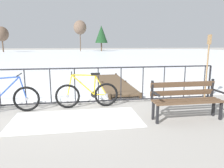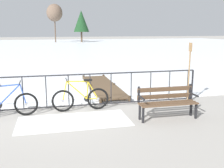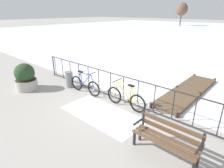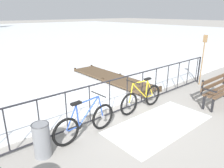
# 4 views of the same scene
# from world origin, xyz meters

# --- Properties ---
(ground_plane) EXTENTS (160.00, 160.00, 0.00)m
(ground_plane) POSITION_xyz_m (0.00, 0.00, 0.00)
(ground_plane) COLOR #9E9991
(frozen_pond) EXTENTS (80.00, 56.00, 0.03)m
(frozen_pond) POSITION_xyz_m (0.00, 28.40, 0.01)
(frozen_pond) COLOR white
(frozen_pond) RESTS_ON ground
(snow_patch) EXTENTS (2.95, 1.40, 0.01)m
(snow_patch) POSITION_xyz_m (0.37, -1.20, 0.00)
(snow_patch) COLOR white
(snow_patch) RESTS_ON ground
(railing_fence) EXTENTS (9.06, 0.06, 1.07)m
(railing_fence) POSITION_xyz_m (0.00, 0.00, 0.56)
(railing_fence) COLOR #232328
(railing_fence) RESTS_ON ground
(bicycle_near_railing) EXTENTS (1.71, 0.52, 0.97)m
(bicycle_near_railing) POSITION_xyz_m (-1.42, -0.43, 0.37)
(bicycle_near_railing) COLOR black
(bicycle_near_railing) RESTS_ON ground
(bicycle_second) EXTENTS (1.71, 0.52, 0.97)m
(bicycle_second) POSITION_xyz_m (0.66, -0.28, 0.37)
(bicycle_second) COLOR black
(bicycle_second) RESTS_ON ground
(park_bench) EXTENTS (1.60, 0.49, 0.89)m
(park_bench) POSITION_xyz_m (2.87, -1.52, 0.51)
(park_bench) COLOR brown
(park_bench) RESTS_ON ground
(oar_upright) EXTENTS (0.04, 0.16, 1.98)m
(oar_upright) POSITION_xyz_m (4.22, -0.23, 1.14)
(oar_upright) COLOR #937047
(oar_upright) RESTS_ON ground
(wooden_dock) EXTENTS (1.10, 4.51, 0.20)m
(wooden_dock) POSITION_xyz_m (1.88, 2.51, 0.12)
(wooden_dock) COLOR brown
(wooden_dock) RESTS_ON ground
(tree_far_west) EXTENTS (2.88, 2.88, 6.94)m
(tree_far_west) POSITION_xyz_m (1.14, 43.29, 5.34)
(tree_far_west) COLOR brown
(tree_far_west) RESTS_ON ground
(tree_centre) EXTENTS (2.91, 2.91, 5.85)m
(tree_centre) POSITION_xyz_m (5.95, 42.78, 3.86)
(tree_centre) COLOR brown
(tree_centre) RESTS_ON ground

